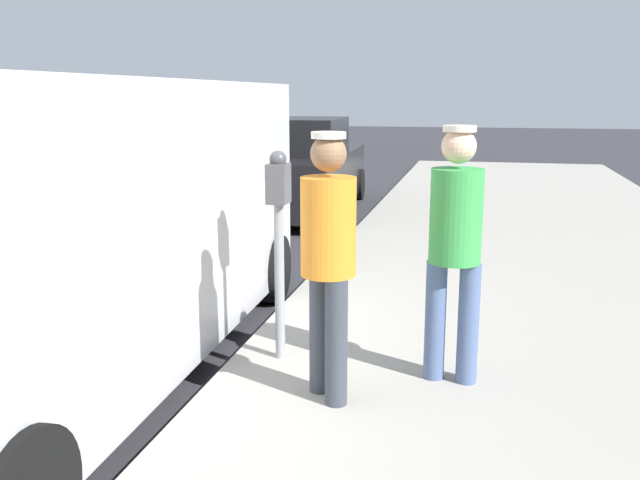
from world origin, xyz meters
TOP-DOWN VIEW (x-y plane):
  - ground_plane at (0.00, 0.00)m, footprint 80.00×80.00m
  - sidewalk_slab at (3.50, 0.00)m, footprint 5.00×32.00m
  - parking_meter_near at (1.35, 0.44)m, footprint 0.14×0.18m
  - pedestrian_in_orange at (1.84, -0.15)m, footprint 0.34×0.34m
  - pedestrian_in_green at (2.59, 0.31)m, footprint 0.36×0.34m
  - parked_van at (-0.15, 0.16)m, footprint 2.24×5.25m
  - parked_sedan_ahead at (-0.41, 7.49)m, footprint 2.11×4.48m

SIDE VIEW (x-z plane):
  - ground_plane at x=0.00m, z-range 0.00..0.00m
  - sidewalk_slab at x=3.50m, z-range 0.00..0.15m
  - parked_sedan_ahead at x=-0.41m, z-range -0.08..1.57m
  - pedestrian_in_orange at x=1.84m, z-range 0.27..1.96m
  - pedestrian_in_green at x=2.59m, z-range 0.28..1.99m
  - parked_van at x=-0.15m, z-range 0.08..2.23m
  - parking_meter_near at x=1.35m, z-range 0.42..1.94m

